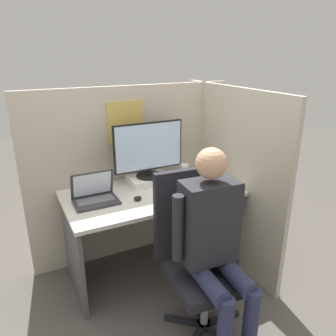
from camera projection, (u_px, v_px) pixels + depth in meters
ground_plane at (172, 295)px, 2.57m from camera, size 12.00×12.00×0.00m
cubicle_panel_back at (134, 173)px, 2.94m from camera, size 1.87×0.05×1.54m
cubicle_panel_right at (230, 177)px, 2.85m from camera, size 0.04×1.37×1.54m
desk at (152, 213)px, 2.68m from camera, size 1.37×0.73×0.74m
paper_box at (149, 179)px, 2.79m from camera, size 0.35×0.23×0.06m
monitor at (149, 149)px, 2.70m from camera, size 0.60×0.22×0.46m
laptop at (95, 196)px, 2.43m from camera, size 0.32×0.22×0.23m
mouse at (138, 198)px, 2.46m from camera, size 0.06×0.05×0.04m
stapler at (208, 175)px, 2.90m from camera, size 0.05×0.15×0.04m
carrot_toy at (201, 194)px, 2.52m from camera, size 0.05×0.15×0.05m
office_chair at (196, 253)px, 2.18m from camera, size 0.53×0.58×1.08m
person at (214, 239)px, 1.97m from camera, size 0.48×0.48×1.29m
coffee_mug at (184, 169)px, 2.96m from camera, size 0.08×0.08×0.10m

